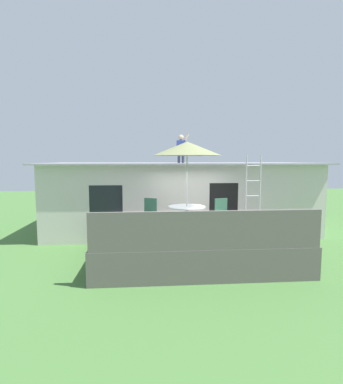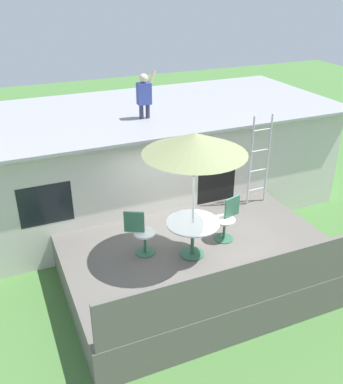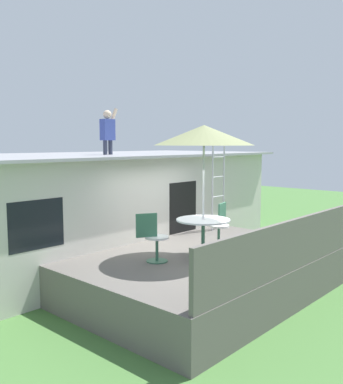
% 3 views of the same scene
% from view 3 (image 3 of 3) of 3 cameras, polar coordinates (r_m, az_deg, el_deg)
% --- Properties ---
extents(ground_plane, '(40.00, 40.00, 0.00)m').
position_cam_3_polar(ground_plane, '(9.06, 3.95, -12.90)').
color(ground_plane, '#477538').
extents(house, '(10.50, 4.50, 2.73)m').
position_cam_3_polar(house, '(11.25, -10.54, -1.97)').
color(house, beige).
rests_on(house, ground).
extents(deck, '(5.42, 3.95, 0.80)m').
position_cam_3_polar(deck, '(8.93, 3.97, -10.47)').
color(deck, '#605B56').
rests_on(deck, ground).
extents(deck_railing, '(5.32, 0.08, 0.90)m').
position_cam_3_polar(deck_railing, '(7.71, 15.41, -6.89)').
color(deck_railing, '#605B56').
rests_on(deck_railing, deck).
extents(patio_table, '(1.04, 1.04, 0.74)m').
position_cam_3_polar(patio_table, '(8.37, 4.20, -4.67)').
color(patio_table, '#33664C').
rests_on(patio_table, deck).
extents(patio_umbrella, '(1.90, 1.90, 2.54)m').
position_cam_3_polar(patio_umbrella, '(8.21, 4.30, 7.47)').
color(patio_umbrella, silver).
rests_on(patio_umbrella, deck).
extents(step_ladder, '(0.52, 0.04, 2.20)m').
position_cam_3_polar(step_ladder, '(11.02, 6.19, 0.71)').
color(step_ladder, silver).
rests_on(step_ladder, deck).
extents(person_figure, '(0.47, 0.20, 1.11)m').
position_cam_3_polar(person_figure, '(10.48, -8.41, 8.23)').
color(person_figure, '#33384C').
rests_on(person_figure, house).
extents(patio_chair_left, '(0.58, 0.44, 0.92)m').
position_cam_3_polar(patio_chair_left, '(8.04, -2.44, -6.06)').
color(patio_chair_left, '#33664C').
rests_on(patio_chair_left, deck).
extents(patio_chair_right, '(0.61, 0.44, 0.92)m').
position_cam_3_polar(patio_chair_right, '(9.28, 6.42, -4.40)').
color(patio_chair_right, '#33664C').
rests_on(patio_chair_right, deck).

